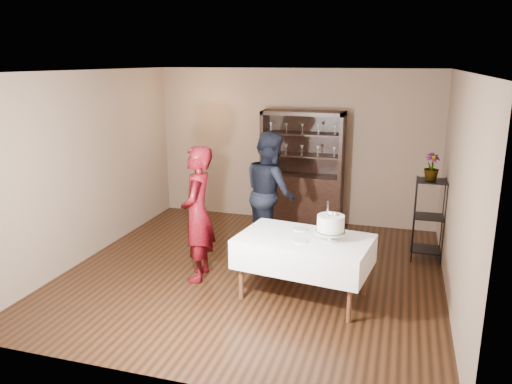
% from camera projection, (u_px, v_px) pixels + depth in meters
% --- Properties ---
extents(floor, '(5.00, 5.00, 0.00)m').
position_uv_depth(floor, '(253.00, 273.00, 6.86)').
color(floor, black).
rests_on(floor, ground).
extents(ceiling, '(5.00, 5.00, 0.00)m').
position_uv_depth(ceiling, '(253.00, 71.00, 6.17)').
color(ceiling, silver).
rests_on(ceiling, back_wall).
extents(back_wall, '(5.00, 0.02, 2.70)m').
position_uv_depth(back_wall, '(294.00, 146.00, 8.83)').
color(back_wall, brown).
rests_on(back_wall, floor).
extents(wall_left, '(0.02, 5.00, 2.70)m').
position_uv_depth(wall_left, '(88.00, 166.00, 7.21)').
color(wall_left, brown).
rests_on(wall_left, floor).
extents(wall_right, '(0.02, 5.00, 2.70)m').
position_uv_depth(wall_right, '(458.00, 191.00, 5.82)').
color(wall_right, brown).
rests_on(wall_right, floor).
extents(china_hutch, '(1.40, 0.48, 2.00)m').
position_uv_depth(china_hutch, '(302.00, 188.00, 8.72)').
color(china_hutch, black).
rests_on(china_hutch, floor).
extents(plant_etagere, '(0.42, 0.42, 1.20)m').
position_uv_depth(plant_etagere, '(429.00, 216.00, 7.18)').
color(plant_etagere, black).
rests_on(plant_etagere, floor).
extents(cake_table, '(1.68, 1.17, 0.78)m').
position_uv_depth(cake_table, '(304.00, 252.00, 6.01)').
color(cake_table, white).
rests_on(cake_table, floor).
extents(woman, '(0.54, 0.72, 1.79)m').
position_uv_depth(woman, '(197.00, 214.00, 6.49)').
color(woman, '#370605').
rests_on(woman, floor).
extents(man, '(1.08, 1.13, 1.84)m').
position_uv_depth(man, '(270.00, 192.00, 7.44)').
color(man, black).
rests_on(man, floor).
extents(cake, '(0.36, 0.36, 0.49)m').
position_uv_depth(cake, '(331.00, 225.00, 5.80)').
color(cake, silver).
rests_on(cake, cake_table).
extents(plate_near, '(0.22, 0.22, 0.01)m').
position_uv_depth(plate_near, '(300.00, 241.00, 5.82)').
color(plate_near, silver).
rests_on(plate_near, cake_table).
extents(plate_far, '(0.20, 0.20, 0.01)m').
position_uv_depth(plate_far, '(301.00, 229.00, 6.23)').
color(plate_far, silver).
rests_on(plate_far, cake_table).
extents(potted_plant, '(0.28, 0.28, 0.38)m').
position_uv_depth(potted_plant, '(432.00, 167.00, 7.02)').
color(potted_plant, '#477035').
rests_on(potted_plant, plant_etagere).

